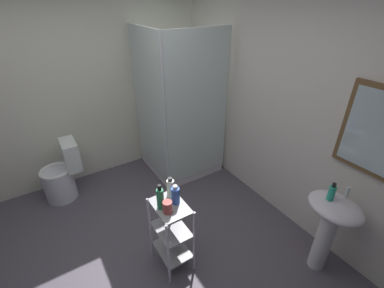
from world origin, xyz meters
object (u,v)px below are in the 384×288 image
object	(u,v)px
rinse_cup	(168,207)
pedestal_sink	(330,222)
shower_stall	(178,143)
shampoo_bottle_blue	(176,195)
lotion_bottle_white	(171,188)
toilet	(62,176)
body_wash_bottle_green	(160,198)
hand_soap_bottle	(332,193)
storage_cart	(171,231)

from	to	relation	value
rinse_cup	pedestal_sink	bearing A→B (deg)	59.64
shower_stall	shampoo_bottle_blue	world-z (taller)	shower_stall
pedestal_sink	lotion_bottle_white	bearing A→B (deg)	-128.81
shampoo_bottle_blue	toilet	bearing A→B (deg)	-154.79
lotion_bottle_white	rinse_cup	xyz separation A→B (m)	(0.17, -0.12, -0.03)
lotion_bottle_white	shampoo_bottle_blue	xyz separation A→B (m)	(0.10, -0.01, -0.01)
toilet	shampoo_bottle_blue	xyz separation A→B (m)	(1.60, 0.76, 0.51)
shower_stall	pedestal_sink	bearing A→B (deg)	8.87
lotion_bottle_white	body_wash_bottle_green	bearing A→B (deg)	-57.44
shampoo_bottle_blue	lotion_bottle_white	bearing A→B (deg)	175.14
shower_stall	lotion_bottle_white	world-z (taller)	shower_stall
shower_stall	lotion_bottle_white	xyz separation A→B (m)	(1.23, -0.76, 0.36)
toilet	body_wash_bottle_green	xyz separation A→B (m)	(1.59, 0.62, 0.53)
toilet	lotion_bottle_white	bearing A→B (deg)	27.01
hand_soap_bottle	shampoo_bottle_blue	xyz separation A→B (m)	(-0.72, -1.07, -0.06)
hand_soap_bottle	lotion_bottle_white	xyz separation A→B (m)	(-0.83, -1.06, -0.06)
toilet	lotion_bottle_white	size ratio (longest dim) A/B	3.95
pedestal_sink	body_wash_bottle_green	bearing A→B (deg)	-122.40
pedestal_sink	shampoo_bottle_blue	bearing A→B (deg)	-125.09
toilet	lotion_bottle_white	xyz separation A→B (m)	(1.50, 0.76, 0.51)
body_wash_bottle_green	lotion_bottle_white	bearing A→B (deg)	122.56
storage_cart	shampoo_bottle_blue	distance (m)	0.39
hand_soap_bottle	rinse_cup	bearing A→B (deg)	-119.20
pedestal_sink	body_wash_bottle_green	world-z (taller)	body_wash_bottle_green
shower_stall	hand_soap_bottle	distance (m)	2.12
storage_cart	rinse_cup	size ratio (longest dim) A/B	6.86
storage_cart	hand_soap_bottle	world-z (taller)	hand_soap_bottle
shower_stall	storage_cart	size ratio (longest dim) A/B	2.70
pedestal_sink	lotion_bottle_white	distance (m)	1.42
pedestal_sink	toilet	distance (m)	3.03
shower_stall	rinse_cup	size ratio (longest dim) A/B	18.55
lotion_bottle_white	hand_soap_bottle	bearing A→B (deg)	52.00
pedestal_sink	rinse_cup	world-z (taller)	rinse_cup
lotion_bottle_white	shampoo_bottle_blue	bearing A→B (deg)	-4.86
shampoo_bottle_blue	rinse_cup	size ratio (longest dim) A/B	1.69
pedestal_sink	lotion_bottle_white	size ratio (longest dim) A/B	4.21
shampoo_bottle_blue	body_wash_bottle_green	bearing A→B (deg)	-94.99
storage_cart	toilet	bearing A→B (deg)	-156.65
toilet	shampoo_bottle_blue	bearing A→B (deg)	25.21
pedestal_sink	lotion_bottle_white	xyz separation A→B (m)	(-0.88, -1.09, 0.25)
lotion_bottle_white	rinse_cup	bearing A→B (deg)	-35.34
shower_stall	storage_cart	bearing A→B (deg)	-31.76
shower_stall	toilet	world-z (taller)	shower_stall
pedestal_sink	hand_soap_bottle	world-z (taller)	hand_soap_bottle
body_wash_bottle_green	hand_soap_bottle	bearing A→B (deg)	58.63
hand_soap_bottle	lotion_bottle_white	bearing A→B (deg)	-128.00
storage_cart	shower_stall	bearing A→B (deg)	148.24
shower_stall	toilet	xyz separation A→B (m)	(-0.27, -1.53, -0.15)
storage_cart	hand_soap_bottle	xyz separation A→B (m)	(0.72, 1.13, 0.45)
rinse_cup	body_wash_bottle_green	bearing A→B (deg)	-161.01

